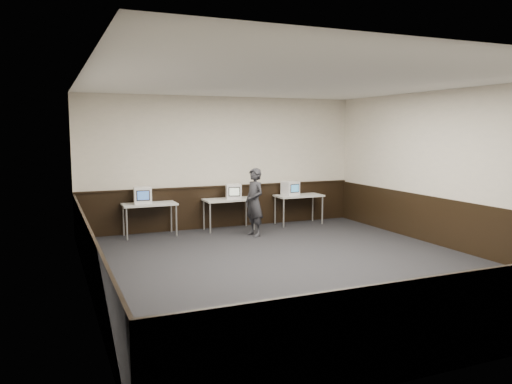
# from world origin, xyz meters

# --- Properties ---
(floor) EXTENTS (8.00, 8.00, 0.00)m
(floor) POSITION_xyz_m (0.00, 0.00, 0.00)
(floor) COLOR black
(floor) RESTS_ON ground
(ceiling) EXTENTS (8.00, 8.00, 0.00)m
(ceiling) POSITION_xyz_m (0.00, 0.00, 3.20)
(ceiling) COLOR white
(ceiling) RESTS_ON back_wall
(back_wall) EXTENTS (7.00, 0.00, 7.00)m
(back_wall) POSITION_xyz_m (0.00, 4.00, 1.60)
(back_wall) COLOR silver
(back_wall) RESTS_ON ground
(front_wall) EXTENTS (7.00, 0.00, 7.00)m
(front_wall) POSITION_xyz_m (0.00, -4.00, 1.60)
(front_wall) COLOR silver
(front_wall) RESTS_ON ground
(left_wall) EXTENTS (0.00, 8.00, 8.00)m
(left_wall) POSITION_xyz_m (-3.50, 0.00, 1.60)
(left_wall) COLOR silver
(left_wall) RESTS_ON ground
(right_wall) EXTENTS (0.00, 8.00, 8.00)m
(right_wall) POSITION_xyz_m (3.50, 0.00, 1.60)
(right_wall) COLOR silver
(right_wall) RESTS_ON ground
(wainscot_back) EXTENTS (6.98, 0.04, 1.00)m
(wainscot_back) POSITION_xyz_m (0.00, 3.98, 0.50)
(wainscot_back) COLOR black
(wainscot_back) RESTS_ON back_wall
(wainscot_front) EXTENTS (6.98, 0.04, 1.00)m
(wainscot_front) POSITION_xyz_m (0.00, -3.98, 0.50)
(wainscot_front) COLOR black
(wainscot_front) RESTS_ON front_wall
(wainscot_left) EXTENTS (0.04, 7.98, 1.00)m
(wainscot_left) POSITION_xyz_m (-3.48, 0.00, 0.50)
(wainscot_left) COLOR black
(wainscot_left) RESTS_ON left_wall
(wainscot_right) EXTENTS (0.04, 7.98, 1.00)m
(wainscot_right) POSITION_xyz_m (3.48, 0.00, 0.50)
(wainscot_right) COLOR black
(wainscot_right) RESTS_ON right_wall
(wainscot_rail) EXTENTS (6.98, 0.06, 0.04)m
(wainscot_rail) POSITION_xyz_m (0.00, 3.96, 1.02)
(wainscot_rail) COLOR black
(wainscot_rail) RESTS_ON wainscot_back
(desk_left) EXTENTS (1.20, 0.60, 0.75)m
(desk_left) POSITION_xyz_m (-1.90, 3.60, 0.68)
(desk_left) COLOR beige
(desk_left) RESTS_ON ground
(desk_center) EXTENTS (1.20, 0.60, 0.75)m
(desk_center) POSITION_xyz_m (0.00, 3.60, 0.68)
(desk_center) COLOR beige
(desk_center) RESTS_ON ground
(desk_right) EXTENTS (1.20, 0.60, 0.75)m
(desk_right) POSITION_xyz_m (1.90, 3.60, 0.68)
(desk_right) COLOR beige
(desk_right) RESTS_ON ground
(emac_left) EXTENTS (0.42, 0.44, 0.38)m
(emac_left) POSITION_xyz_m (-2.05, 3.60, 0.94)
(emac_left) COLOR white
(emac_left) RESTS_ON desk_left
(emac_center) EXTENTS (0.44, 0.45, 0.36)m
(emac_center) POSITION_xyz_m (0.11, 3.55, 0.93)
(emac_center) COLOR white
(emac_center) RESTS_ON desk_center
(emac_right) EXTENTS (0.41, 0.43, 0.35)m
(emac_right) POSITION_xyz_m (1.67, 3.64, 0.93)
(emac_right) COLOR white
(emac_right) RESTS_ON desk_right
(person) EXTENTS (0.47, 0.62, 1.54)m
(person) POSITION_xyz_m (0.29, 2.70, 0.77)
(person) COLOR #25262B
(person) RESTS_ON ground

